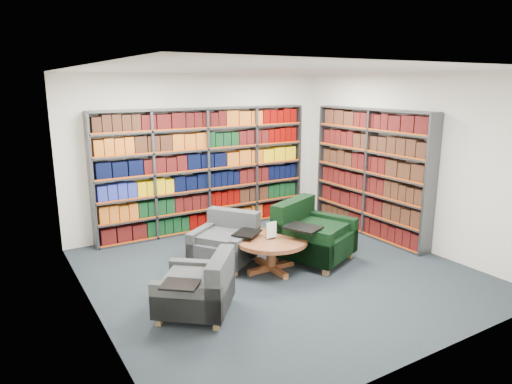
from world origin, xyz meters
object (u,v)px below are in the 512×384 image
chair_teal_front (201,290)px  coffee_table (271,245)px  chair_teal_left (227,243)px  chair_green_right (309,236)px

chair_teal_front → coffee_table: coffee_table is taller
chair_teal_left → chair_teal_front: 1.60m
chair_teal_left → chair_green_right: 1.25m
chair_teal_left → coffee_table: size_ratio=1.13×
chair_teal_front → coffee_table: size_ratio=1.09×
chair_green_right → coffee_table: size_ratio=1.28×
chair_green_right → coffee_table: (-0.74, -0.08, 0.03)m
chair_teal_front → coffee_table: (1.38, 0.63, 0.09)m
coffee_table → chair_teal_left: bearing=122.0°
chair_teal_left → chair_teal_front: (-0.99, -1.26, -0.01)m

